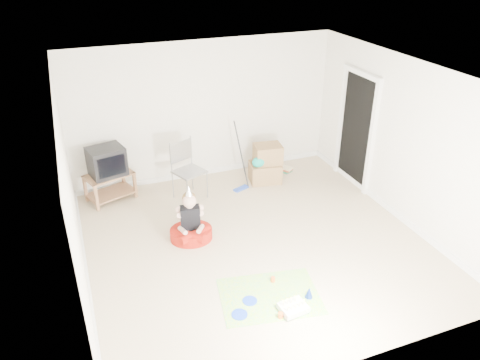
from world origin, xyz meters
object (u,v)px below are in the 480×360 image
object	(u,v)px
folding_chair	(189,172)
cardboard_boxes	(266,164)
tv_stand	(110,185)
seated_woman	(191,228)
crt_tv	(107,161)
birthday_cake	(293,308)

from	to	relation	value
folding_chair	cardboard_boxes	distance (m)	1.53
folding_chair	cardboard_boxes	xyz separation A→B (m)	(1.52, 0.11, -0.17)
tv_stand	seated_woman	distance (m)	1.97
crt_tv	folding_chair	distance (m)	1.42
cardboard_boxes	birthday_cake	xyz separation A→B (m)	(-1.10, -3.35, -0.30)
tv_stand	cardboard_boxes	bearing A→B (deg)	-6.93
tv_stand	folding_chair	bearing A→B (deg)	-18.87
seated_woman	birthday_cake	world-z (taller)	seated_woman
crt_tv	seated_woman	bearing A→B (deg)	-73.33
crt_tv	folding_chair	xyz separation A→B (m)	(1.33, -0.45, -0.23)
seated_woman	crt_tv	bearing A→B (deg)	120.11
crt_tv	folding_chair	bearing A→B (deg)	-32.31
crt_tv	folding_chair	world-z (taller)	folding_chair
tv_stand	cardboard_boxes	size ratio (longest dim) A/B	1.25
folding_chair	seated_woman	xyz separation A→B (m)	(-0.34, -1.25, -0.31)
cardboard_boxes	tv_stand	bearing A→B (deg)	173.07
crt_tv	birthday_cake	distance (m)	4.15
folding_chair	cardboard_boxes	bearing A→B (deg)	4.10
folding_chair	cardboard_boxes	world-z (taller)	folding_chair
cardboard_boxes	birthday_cake	bearing A→B (deg)	-108.16
crt_tv	folding_chair	size ratio (longest dim) A/B	0.54
tv_stand	seated_woman	world-z (taller)	seated_woman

